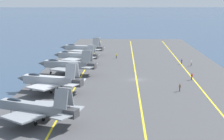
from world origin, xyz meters
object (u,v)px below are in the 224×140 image
Objects in this scene: parked_jet_third at (67,65)px; crew_brown_vest at (180,87)px; parked_jet_nearest at (35,108)px; crew_red_vest at (192,76)px; crew_purple_vest at (182,61)px; parked_jet_fourth at (76,56)px; parked_jet_second at (50,80)px; crew_white_vest at (191,63)px; crew_yellow_vest at (116,56)px; parked_jet_fifth at (82,48)px.

crew_brown_vest is (-17.08, -28.51, -1.83)m from parked_jet_third.
parked_jet_nearest is 9.23× the size of crew_brown_vest.
crew_purple_vest is at bearing -2.85° from crew_red_vest.
parked_jet_fourth is 44.62m from crew_brown_vest.
parked_jet_second is at bearing 178.24° from parked_jet_fourth.
parked_jet_nearest is at bearing 148.74° from crew_purple_vest.
parked_jet_fourth is 9.00× the size of crew_white_vest.
crew_brown_vest is at bearing -120.92° from parked_jet_third.
crew_red_vest is at bearing -148.55° from crew_yellow_vest.
crew_purple_vest is at bearing -63.42° from parked_jet_third.
parked_jet_fourth is 8.42× the size of crew_brown_vest.
crew_red_vest is at bearing 177.15° from crew_purple_vest.
crew_red_vest is (-41.05, -33.58, -1.60)m from parked_jet_fifth.
parked_jet_fourth is 34.53m from crew_purple_vest.
parked_jet_nearest is 63.83m from crew_white_vest.
parked_jet_third is 30.77m from crew_yellow_vest.
parked_jet_third reaches higher than parked_jet_fifth.
parked_jet_fourth is 8.49× the size of crew_red_vest.
parked_jet_fourth is at bearing 55.62° from crew_red_vest.
parked_jet_nearest is at bearing -174.99° from parked_jet_second.
parked_jet_third is at bearing 80.64° from crew_red_vest.
parked_jet_second reaches higher than crew_red_vest.
crew_brown_vest is at bearing 164.64° from crew_white_vest.
parked_jet_second is at bearing 163.02° from crew_yellow_vest.
parked_jet_third is 17.31m from parked_jet_fourth.
crew_red_vest reaches higher than crew_yellow_vest.
parked_jet_nearest is 55.73m from parked_jet_fourth.
parked_jet_fifth is 9.92× the size of crew_purple_vest.
parked_jet_second reaches higher than crew_purple_vest.
crew_purple_vest is at bearing 37.16° from crew_white_vest.
crew_purple_vest is at bearing -89.99° from parked_jet_fourth.
crew_brown_vest is at bearing 169.95° from crew_purple_vest.
crew_yellow_vest is at bearing -16.98° from parked_jet_second.
parked_jet_second is 9.34× the size of crew_yellow_vest.
parked_jet_third is 9.81× the size of crew_purple_vest.
parked_jet_nearest is at bearing 135.18° from crew_red_vest.
parked_jet_second is at bearing 110.40° from crew_red_vest.
crew_purple_vest is (-18.22, -34.72, -1.63)m from parked_jet_fifth.
parked_jet_second reaches higher than crew_brown_vest.
parked_jet_second is at bearing 179.07° from parked_jet_fifth.
parked_jet_fourth is (35.64, -1.10, -0.06)m from parked_jet_second.
crew_brown_vest is (-11.56, 4.96, 0.01)m from crew_red_vest.
parked_jet_nearest reaches higher than crew_purple_vest.
crew_yellow_vest is at bearing 60.21° from crew_white_vest.
parked_jet_nearest is 0.97× the size of parked_jet_fifth.
parked_jet_nearest is at bearing 127.58° from crew_brown_vest.
parked_jet_fourth is 40.45m from crew_red_vest.
crew_white_vest is (14.06, -37.06, -1.89)m from parked_jet_third.
crew_white_vest is (31.14, -8.56, -0.07)m from crew_brown_vest.
crew_brown_vest is at bearing -140.44° from parked_jet_fourth.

